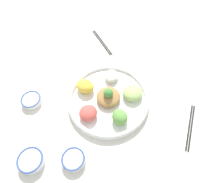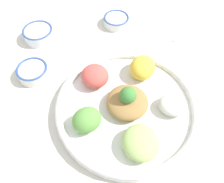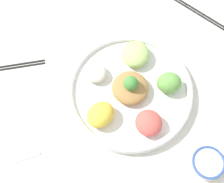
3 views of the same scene
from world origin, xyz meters
name	(u,v)px [view 3 (image 3 of 3)]	position (x,y,z in m)	size (l,w,h in m)	color
ground_plane	(140,98)	(0.00, 0.00, 0.00)	(2.40, 2.40, 0.00)	silver
salad_platter	(130,91)	(-0.03, 0.00, 0.02)	(0.38, 0.38, 0.10)	white
rice_bowl_blue	(207,163)	(0.25, -0.09, 0.02)	(0.09, 0.09, 0.03)	white
chopsticks_pair_near	(10,67)	(-0.41, -0.10, 0.00)	(0.18, 0.15, 0.01)	black
chopsticks_pair_far	(199,12)	(0.04, 0.38, 0.00)	(0.22, 0.05, 0.01)	black
serving_spoon_main	(13,161)	(-0.23, -0.34, 0.00)	(0.10, 0.11, 0.01)	white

